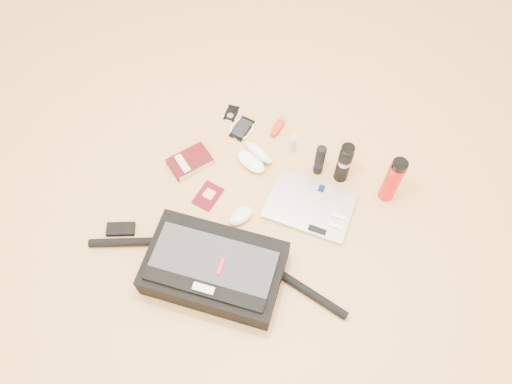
{
  "coord_description": "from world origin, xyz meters",
  "views": [
    {
      "loc": [
        0.52,
        -0.71,
        1.89
      ],
      "look_at": [
        -0.02,
        0.12,
        0.06
      ],
      "focal_mm": 35.0,
      "sensor_mm": 36.0,
      "label": 1
    }
  ],
  "objects_px": {
    "messenger_bag": "(214,268)",
    "book": "(190,162)",
    "laptop": "(310,206)",
    "thermos_red": "(393,180)",
    "thermos_black": "(344,163)"
  },
  "relations": [
    {
      "from": "messenger_bag",
      "to": "book",
      "type": "height_order",
      "value": "messenger_bag"
    },
    {
      "from": "laptop",
      "to": "messenger_bag",
      "type": "bearing_deg",
      "value": -121.71
    },
    {
      "from": "messenger_bag",
      "to": "thermos_red",
      "type": "relative_size",
      "value": 3.97
    },
    {
      "from": "messenger_bag",
      "to": "laptop",
      "type": "height_order",
      "value": "messenger_bag"
    },
    {
      "from": "messenger_bag",
      "to": "thermos_black",
      "type": "distance_m",
      "value": 0.7
    },
    {
      "from": "thermos_red",
      "to": "laptop",
      "type": "bearing_deg",
      "value": -136.11
    },
    {
      "from": "thermos_black",
      "to": "messenger_bag",
      "type": "bearing_deg",
      "value": -106.56
    },
    {
      "from": "book",
      "to": "thermos_black",
      "type": "distance_m",
      "value": 0.67
    },
    {
      "from": "messenger_bag",
      "to": "laptop",
      "type": "xyz_separation_m",
      "value": [
        0.16,
        0.46,
        -0.05
      ]
    },
    {
      "from": "messenger_bag",
      "to": "thermos_black",
      "type": "xyz_separation_m",
      "value": [
        0.2,
        0.67,
        0.05
      ]
    },
    {
      "from": "thermos_black",
      "to": "thermos_red",
      "type": "xyz_separation_m",
      "value": [
        0.21,
        0.03,
        0.01
      ]
    },
    {
      "from": "thermos_black",
      "to": "thermos_red",
      "type": "distance_m",
      "value": 0.21
    },
    {
      "from": "book",
      "to": "thermos_red",
      "type": "relative_size",
      "value": 0.82
    },
    {
      "from": "laptop",
      "to": "thermos_red",
      "type": "relative_size",
      "value": 1.54
    },
    {
      "from": "messenger_bag",
      "to": "laptop",
      "type": "distance_m",
      "value": 0.49
    }
  ]
}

